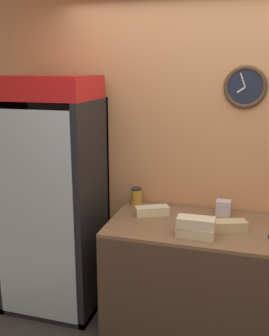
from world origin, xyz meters
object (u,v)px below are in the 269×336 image
Objects in this scene: sandwich_stack_bottom at (196,232)px; sandwich_flat_left at (152,211)px; sandwich_flat_right at (227,226)px; beverage_cooler at (54,185)px; sandwich_stack_middle at (196,223)px; condiment_jar at (136,196)px; napkin_dispenser at (223,208)px.

sandwich_flat_left is (-0.38, 0.32, -0.00)m from sandwich_stack_bottom.
sandwich_flat_left is at bearing 165.52° from sandwich_flat_right.
sandwich_stack_middle is (1.22, -0.32, -0.07)m from beverage_cooler.
beverage_cooler is 13.55× the size of condiment_jar.
condiment_jar reaches higher than sandwich_stack_bottom.
condiment_jar reaches higher than sandwich_stack_middle.
sandwich_stack_bottom is 0.93× the size of sandwich_flat_left.
sandwich_flat_left is at bearing -46.86° from condiment_jar.
napkin_dispenser is (-0.05, 0.30, 0.02)m from sandwich_flat_right.
sandwich_stack_bottom is at bearing -14.80° from beverage_cooler.
sandwich_stack_middle is 0.50m from sandwich_flat_left.
beverage_cooler is 7.63× the size of sandwich_stack_middle.
beverage_cooler is 1.43m from sandwich_flat_right.
sandwich_stack_bottom is 2.14× the size of napkin_dispenser.
condiment_jar is at bearing 155.61° from sandwich_flat_right.
sandwich_stack_middle is 0.76m from condiment_jar.
condiment_jar reaches higher than napkin_dispenser.
sandwich_stack_middle is at bearing 0.00° from sandwich_stack_bottom.
napkin_dispenser is (0.15, 0.46, -0.04)m from sandwich_stack_middle.
sandwich_stack_bottom is at bearing -107.83° from napkin_dispenser.
sandwich_stack_middle reaches higher than napkin_dispenser.
sandwich_stack_middle is 0.27m from sandwich_flat_right.
sandwich_flat_right is 2.02× the size of condiment_jar.
condiment_jar is (0.65, 0.19, -0.10)m from beverage_cooler.
sandwich_stack_middle is 2.12× the size of napkin_dispenser.
sandwich_flat_right is at bearing -24.39° from condiment_jar.
sandwich_flat_right is 0.30m from napkin_dispenser.
sandwich_stack_bottom is 1.01× the size of sandwich_stack_middle.
sandwich_flat_right is at bearing -6.23° from beverage_cooler.
sandwich_stack_middle is at bearing -14.80° from beverage_cooler.
sandwich_flat_right is at bearing 40.57° from sandwich_stack_bottom.
beverage_cooler reaches higher than sandwich_flat_right.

